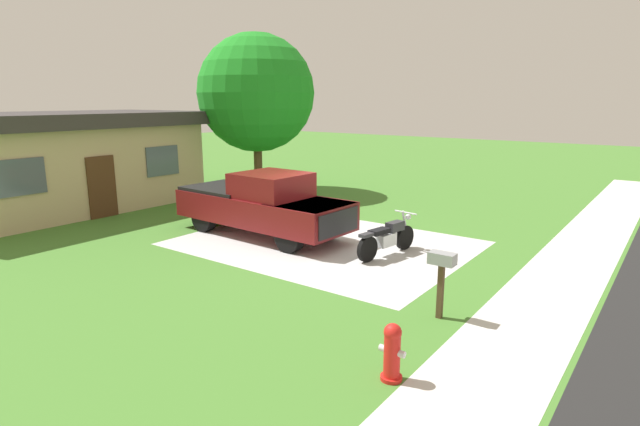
% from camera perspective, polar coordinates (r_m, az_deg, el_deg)
% --- Properties ---
extents(ground_plane, '(80.00, 80.00, 0.00)m').
position_cam_1_polar(ground_plane, '(14.25, 0.53, -3.43)').
color(ground_plane, '#447A2D').
extents(driveway_pad, '(5.91, 7.75, 0.01)m').
position_cam_1_polar(driveway_pad, '(14.25, 0.53, -3.42)').
color(driveway_pad, silver).
rests_on(driveway_pad, ground).
extents(sidewalk_strip, '(36.00, 1.80, 0.01)m').
position_cam_1_polar(sidewalk_strip, '(11.98, 24.79, -7.81)').
color(sidewalk_strip, silver).
rests_on(sidewalk_strip, ground).
extents(motorcycle, '(2.20, 0.74, 1.09)m').
position_cam_1_polar(motorcycle, '(13.17, 7.61, -2.77)').
color(motorcycle, black).
rests_on(motorcycle, ground).
extents(pickup_truck, '(2.22, 5.70, 1.90)m').
position_cam_1_polar(pickup_truck, '(15.03, -6.68, 1.08)').
color(pickup_truck, black).
rests_on(pickup_truck, ground).
extents(fire_hydrant, '(0.32, 0.40, 0.87)m').
position_cam_1_polar(fire_hydrant, '(7.56, 8.14, -15.32)').
color(fire_hydrant, red).
rests_on(fire_hydrant, ground).
extents(mailbox, '(0.26, 0.48, 1.26)m').
position_cam_1_polar(mailbox, '(9.48, 13.58, -6.01)').
color(mailbox, '#4C3823').
rests_on(mailbox, ground).
extents(shade_tree, '(4.92, 4.92, 6.69)m').
position_cam_1_polar(shade_tree, '(21.96, -7.21, 13.28)').
color(shade_tree, brown).
rests_on(shade_tree, ground).
extents(neighbor_house, '(9.60, 5.60, 3.50)m').
position_cam_1_polar(neighbor_house, '(20.82, -27.16, 5.33)').
color(neighbor_house, tan).
rests_on(neighbor_house, ground).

